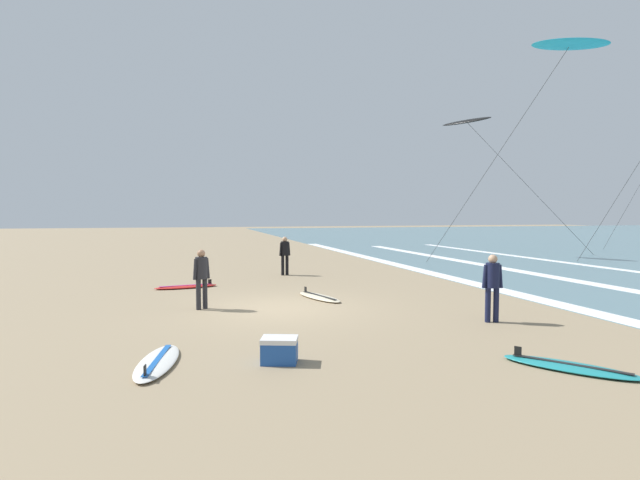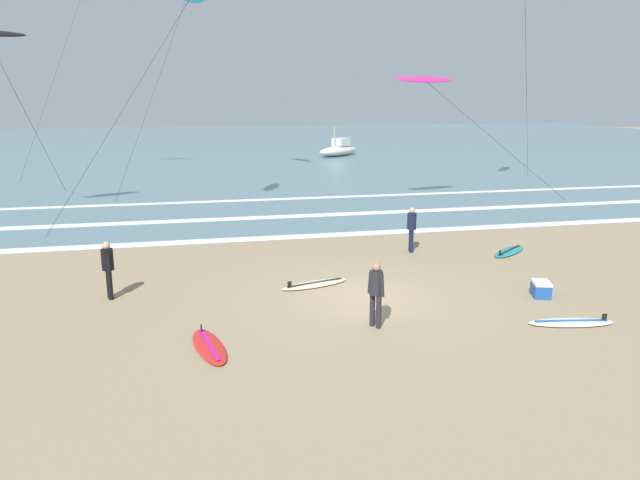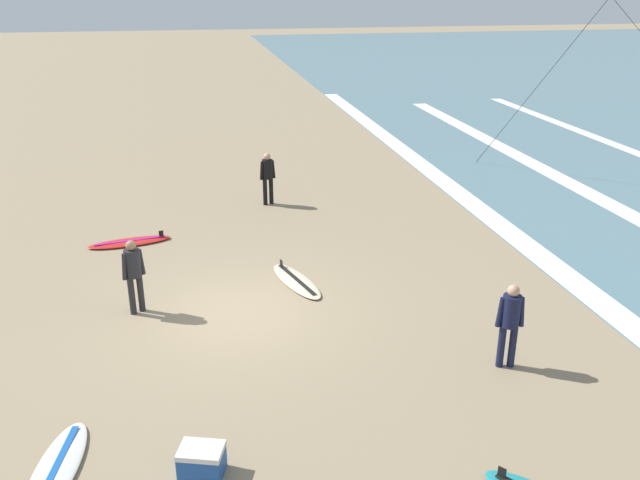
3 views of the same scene
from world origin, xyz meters
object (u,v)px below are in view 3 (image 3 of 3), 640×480
(surfboard_foreground_flat, at_px, (296,281))
(surfboard_right_spare, at_px, (130,242))
(surfer_left_near, at_px, (134,270))
(cooler_box, at_px, (202,461))
(surfer_foreground_main, at_px, (268,174))
(surfboard_near_water, at_px, (56,469))
(surfer_left_far, at_px, (510,319))

(surfboard_foreground_flat, bearing_deg, surfboard_right_spare, -129.43)
(surfer_left_near, distance_m, cooler_box, 5.32)
(surfer_foreground_main, bearing_deg, surfboard_near_water, -21.53)
(surfer_left_near, height_order, surfer_left_far, same)
(surfboard_near_water, distance_m, surfboard_right_spare, 8.65)
(surfer_foreground_main, relative_size, surfboard_foreground_flat, 0.73)
(surfboard_near_water, bearing_deg, surfer_foreground_main, 158.47)
(surfboard_near_water, relative_size, surfboard_foreground_flat, 0.99)
(surfer_left_near, relative_size, surfboard_near_water, 0.74)
(surfer_foreground_main, bearing_deg, surfer_left_far, 17.03)
(surfer_left_near, height_order, cooler_box, surfer_left_near)
(surfer_foreground_main, distance_m, surfboard_near_water, 12.02)
(surfer_left_near, height_order, surfboard_near_water, surfer_left_near)
(surfer_foreground_main, xyz_separation_m, cooler_box, (11.59, -2.38, -0.74))
(surfer_left_near, bearing_deg, surfboard_right_spare, -173.94)
(surfer_left_far, height_order, surfboard_right_spare, surfer_left_far)
(surfer_foreground_main, relative_size, surfboard_right_spare, 0.74)
(surfboard_right_spare, bearing_deg, surfboard_foreground_flat, 50.57)
(surfer_foreground_main, xyz_separation_m, surfer_left_far, (9.84, 3.02, 0.00))
(surfer_foreground_main, xyz_separation_m, surfboard_right_spare, (2.50, -3.95, -0.91))
(surfboard_foreground_flat, distance_m, cooler_box, 6.33)
(surfer_left_near, xyz_separation_m, surfboard_foreground_flat, (-0.75, 3.46, -0.91))
(surfer_foreground_main, height_order, cooler_box, surfer_foreground_main)
(surfboard_foreground_flat, relative_size, cooler_box, 3.04)
(surfer_foreground_main, height_order, surfboard_foreground_flat, surfer_foreground_main)
(surfboard_near_water, bearing_deg, cooler_box, 77.73)
(surfer_left_far, distance_m, surfboard_near_water, 7.58)
(surfer_left_near, xyz_separation_m, surfer_left_far, (3.39, 6.55, 0.00))
(surfer_foreground_main, distance_m, surfer_left_near, 7.35)
(surfboard_foreground_flat, bearing_deg, cooler_box, -21.40)
(surfboard_right_spare, xyz_separation_m, cooler_box, (9.08, 1.57, 0.18))
(surfer_left_far, height_order, surfboard_foreground_flat, surfer_left_far)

